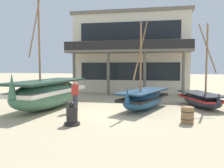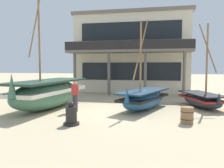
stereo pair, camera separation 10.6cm
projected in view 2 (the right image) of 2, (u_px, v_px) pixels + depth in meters
The scene contains 8 objects.
ground_plane at pixel (108, 112), 11.89m from camera, with size 120.00×120.00×0.00m, color tan.
fishing_boat_near_left at pixel (144, 99), 12.76m from camera, with size 2.79×4.60×4.97m.
fishing_boat_centre_large at pixel (48, 93), 12.94m from camera, with size 2.58×6.14×8.15m.
fishing_boat_far_right at pixel (202, 99), 13.30m from camera, with size 2.45×3.81×4.87m.
fisherman_by_hull at pixel (75, 96), 12.05m from camera, with size 0.41×0.31×1.68m.
capstan_winch at pixel (71, 116), 9.34m from camera, with size 0.65×0.65×0.96m.
wooden_barrel at pixel (187, 115), 9.57m from camera, with size 0.56×0.56×0.70m.
harbor_building_main at pixel (133, 53), 22.89m from camera, with size 10.76×8.13×7.33m.
Camera 2 is at (2.61, -11.45, 2.40)m, focal length 36.83 mm.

